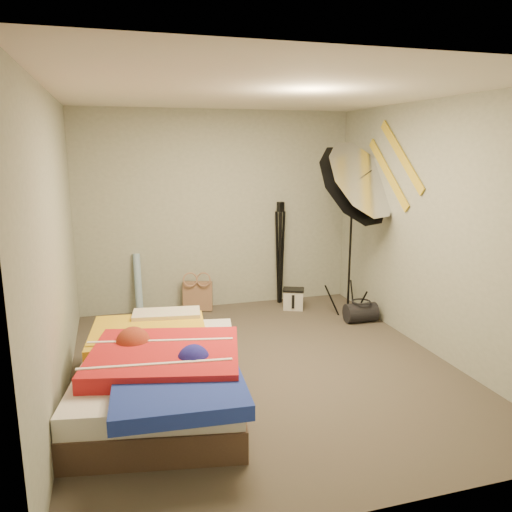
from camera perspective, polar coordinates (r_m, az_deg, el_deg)
name	(u,v)px	position (r m, az deg, el deg)	size (l,w,h in m)	color
floor	(264,367)	(4.85, 0.88, -12.60)	(4.00, 4.00, 0.00)	#50463C
ceiling	(265,92)	(4.42, 0.99, 18.26)	(4.00, 4.00, 0.00)	silver
wall_back	(218,211)	(6.38, -4.41, 5.17)	(3.50, 3.50, 0.00)	#A0A391
wall_front	(378,304)	(2.68, 13.76, -5.30)	(3.50, 3.50, 0.00)	#A0A391
wall_left	(55,249)	(4.30, -21.97, 0.78)	(4.00, 4.00, 0.00)	#A0A391
wall_right	(432,229)	(5.25, 19.52, 2.94)	(4.00, 4.00, 0.00)	#A0A391
tote_bag	(198,296)	(6.42, -6.68, -4.56)	(0.37, 0.11, 0.37)	#9B7154
wrapping_roll	(138,285)	(6.33, -13.32, -3.21)	(0.09, 0.09, 0.77)	#4586B8
camera_case	(293,300)	(6.45, 4.30, -5.00)	(0.25, 0.18, 0.25)	beige
duffel_bag	(361,313)	(6.11, 11.88, -6.34)	(0.23, 0.23, 0.38)	black
wall_stripe_upper	(402,156)	(5.68, 16.30, 10.91)	(0.02, 1.10, 0.10)	gold
wall_stripe_lower	(388,174)	(5.90, 14.87, 9.08)	(0.02, 1.10, 0.10)	gold
bed	(162,373)	(4.20, -10.71, -12.99)	(1.54, 2.07, 0.53)	#4C362A
photo_umbrella	(353,187)	(5.86, 10.98, 7.78)	(1.10, 1.16, 2.23)	black
camera_tripod	(280,246)	(6.55, 2.78, 1.17)	(0.09, 0.09, 1.35)	black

